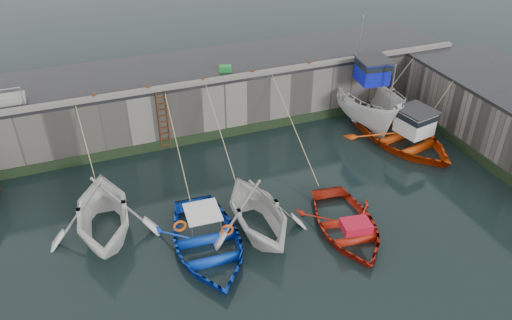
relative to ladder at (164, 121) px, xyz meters
name	(u,v)px	position (x,y,z in m)	size (l,w,h in m)	color
ground	(279,272)	(2.00, -9.91, -1.59)	(120.00, 120.00, 0.00)	black
quay_back	(190,95)	(2.00, 2.59, -0.09)	(30.00, 5.00, 3.00)	slate
road_back	(188,68)	(2.00, 2.59, 1.49)	(30.00, 5.00, 0.16)	black
kerb_back	(200,82)	(2.00, 0.24, 1.67)	(30.00, 0.30, 0.20)	slate
algae_back	(204,137)	(2.00, 0.05, -1.34)	(30.00, 0.08, 0.50)	black
algae_right	(490,166)	(13.96, -7.41, -1.34)	(0.08, 15.00, 0.50)	black
ladder	(164,121)	(0.00, 0.00, 0.00)	(0.51, 0.08, 3.20)	#3F1E0F
boat_near_white	(106,232)	(-3.65, -5.42, -1.59)	(4.52, 5.24, 2.76)	white
boat_near_white_rope	(96,179)	(-3.65, -1.42, -1.59)	(0.04, 3.97, 3.10)	tan
boat_near_blue	(208,249)	(-0.10, -7.78, -1.59)	(3.97, 5.56, 1.15)	#0C39BB
boat_near_blue_rope	(177,177)	(-0.10, -2.60, -1.59)	(0.04, 5.96, 3.10)	tan
boat_near_blacktrim	(257,230)	(2.10, -7.44, -1.59)	(4.20, 4.86, 2.56)	silver
boat_near_blacktrim_rope	(220,165)	(2.10, -2.43, -1.59)	(0.04, 5.66, 3.10)	tan
boat_near_navy	(346,230)	(5.45, -8.73, -1.59)	(3.52, 4.92, 1.02)	red
boat_near_navy_rope	(289,159)	(5.45, -3.07, -1.59)	(0.04, 6.83, 3.10)	tan
boat_far_white	(363,99)	(10.98, -0.64, -0.40)	(3.61, 7.62, 5.84)	white
boat_far_orange	(403,137)	(11.51, -3.84, -1.18)	(5.54, 6.94, 4.29)	#EC490C
fish_crate	(225,69)	(3.67, 1.30, 1.72)	(0.63, 0.38, 0.30)	#18852E
railing	(6,100)	(-6.75, 1.33, 1.77)	(1.60, 1.05, 1.00)	#A5A8AD
bollard_a	(94,97)	(-3.00, 0.34, 1.71)	(0.18, 0.18, 0.28)	#3F1E0F
bollard_b	(148,89)	(-0.50, 0.34, 1.71)	(0.18, 0.18, 0.28)	#3F1E0F
bollard_c	(203,80)	(2.20, 0.34, 1.71)	(0.18, 0.18, 0.28)	#3F1E0F
bollard_d	(252,73)	(4.80, 0.34, 1.71)	(0.18, 0.18, 0.28)	#3F1E0F
bollard_e	(309,64)	(8.00, 0.34, 1.71)	(0.18, 0.18, 0.28)	#3F1E0F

